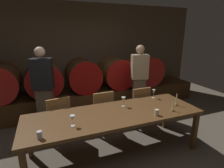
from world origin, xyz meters
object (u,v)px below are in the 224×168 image
at_px(chair_center, 102,110).
at_px(chair_right, 139,104).
at_px(wine_barrel_center, 83,75).
at_px(wine_barrel_right, 115,72).
at_px(cup_right, 157,112).
at_px(guest_right, 139,80).
at_px(chair_left, 58,117).
at_px(candle_left, 173,108).
at_px(wine_glass_right, 154,92).
at_px(dining_table, 115,116).
at_px(candle_right, 176,102).
at_px(guest_left, 44,90).
at_px(wine_barrel_far_left, 0,82).
at_px(wine_barrel_left, 44,79).
at_px(wine_glass_center, 123,100).
at_px(wine_barrel_far_right, 144,70).
at_px(cup_left, 40,135).
at_px(wine_glass_left, 72,118).

bearing_deg(chair_center, chair_right, 176.08).
bearing_deg(wine_barrel_center, wine_barrel_right, 0.00).
bearing_deg(cup_right, guest_right, 70.25).
bearing_deg(chair_left, chair_right, 170.83).
relative_size(chair_left, candle_left, 5.06).
bearing_deg(wine_glass_right, cup_right, -120.34).
relative_size(wine_barrel_center, candle_left, 4.93).
height_order(chair_right, candle_left, candle_left).
height_order(dining_table, guest_right, guest_right).
distance_m(guest_right, candle_left, 1.47).
bearing_deg(cup_right, wine_glass_right, 59.66).
bearing_deg(candle_right, wine_barrel_center, 119.36).
bearing_deg(guest_left, candle_left, 158.95).
bearing_deg(candle_left, wine_barrel_far_left, 140.96).
bearing_deg(wine_barrel_left, wine_glass_right, -40.41).
height_order(wine_barrel_left, chair_center, wine_barrel_left).
relative_size(wine_barrel_far_left, wine_barrel_left, 1.00).
bearing_deg(wine_glass_center, dining_table, -141.59).
bearing_deg(wine_barrel_far_right, guest_right, -127.75).
relative_size(chair_right, cup_left, 8.77).
distance_m(cup_left, cup_right, 1.68).
height_order(wine_barrel_far_left, candle_left, wine_barrel_far_left).
bearing_deg(cup_right, wine_glass_center, 124.06).
bearing_deg(chair_right, wine_glass_left, 28.22).
height_order(chair_left, candle_left, candle_left).
height_order(wine_glass_center, cup_right, wine_glass_center).
height_order(guest_right, wine_glass_left, guest_right).
bearing_deg(guest_left, wine_glass_center, 157.59).
distance_m(wine_barrel_right, cup_right, 2.34).
xyz_separation_m(wine_barrel_right, wine_glass_center, (-0.60, -1.82, -0.05)).
bearing_deg(cup_left, chair_center, 42.83).
bearing_deg(chair_center, chair_left, -1.21).
xyz_separation_m(chair_left, wine_glass_left, (0.14, -0.86, 0.36)).
bearing_deg(wine_barrel_far_right, wine_glass_right, -115.45).
relative_size(guest_left, cup_right, 18.22).
xyz_separation_m(guest_right, wine_glass_right, (-0.15, -0.84, -0.01)).
bearing_deg(wine_barrel_far_right, wine_glass_center, -129.66).
bearing_deg(dining_table, candle_right, -5.08).
bearing_deg(guest_right, cup_right, 85.82).
bearing_deg(wine_glass_center, wine_glass_right, 12.64).
bearing_deg(chair_left, wine_glass_right, 160.53).
bearing_deg(guest_right, candle_right, 106.13).
relative_size(wine_barrel_far_left, candle_right, 3.82).
bearing_deg(wine_glass_center, candle_right, -18.10).
distance_m(dining_table, chair_left, 1.09).
distance_m(chair_right, guest_right, 0.69).
height_order(wine_glass_left, cup_right, wine_glass_left).
bearing_deg(wine_glass_center, wine_barrel_left, 124.03).
distance_m(wine_glass_center, wine_glass_right, 0.74).
relative_size(wine_barrel_far_left, candle_left, 4.93).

